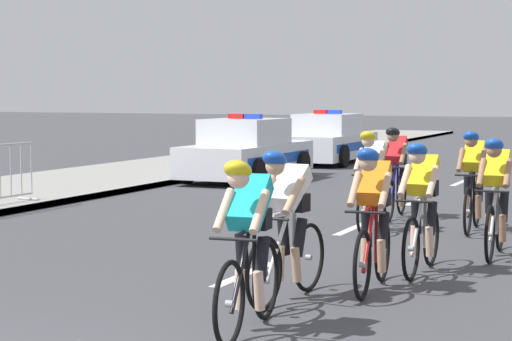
% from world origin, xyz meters
% --- Properties ---
extents(sidewalk_slab, '(4.15, 60.00, 0.12)m').
position_xyz_m(sidewalk_slab, '(-7.97, 14.00, 0.06)').
color(sidewalk_slab, gray).
rests_on(sidewalk_slab, ground).
extents(kerb_edge, '(0.16, 60.00, 0.13)m').
position_xyz_m(kerb_edge, '(-5.97, 14.00, 0.07)').
color(kerb_edge, '#9E9E99').
rests_on(kerb_edge, ground).
extents(lane_markings_centre, '(0.14, 21.60, 0.01)m').
position_xyz_m(lane_markings_centre, '(0.00, 7.02, 0.00)').
color(lane_markings_centre, white).
rests_on(lane_markings_centre, ground).
extents(cyclist_lead, '(0.45, 1.72, 1.56)m').
position_xyz_m(cyclist_lead, '(1.12, 2.65, 0.79)').
color(cyclist_lead, black).
rests_on(cyclist_lead, ground).
extents(cyclist_second, '(0.44, 1.72, 1.56)m').
position_xyz_m(cyclist_second, '(0.96, 3.93, 0.79)').
color(cyclist_second, black).
rests_on(cyclist_second, ground).
extents(cyclist_third, '(0.44, 1.72, 1.56)m').
position_xyz_m(cyclist_third, '(1.60, 4.75, 0.79)').
color(cyclist_third, black).
rests_on(cyclist_third, ground).
extents(cyclist_fourth, '(0.42, 1.72, 1.56)m').
position_xyz_m(cyclist_fourth, '(1.84, 5.89, 0.79)').
color(cyclist_fourth, black).
rests_on(cyclist_fourth, ground).
extents(cyclist_fifth, '(0.42, 1.72, 1.56)m').
position_xyz_m(cyclist_fifth, '(2.43, 7.32, 0.79)').
color(cyclist_fifth, black).
rests_on(cyclist_fifth, ground).
extents(cyclist_sixth, '(0.43, 1.72, 1.56)m').
position_xyz_m(cyclist_sixth, '(0.36, 8.81, 0.79)').
color(cyclist_sixth, black).
rests_on(cyclist_sixth, ground).
extents(cyclist_seventh, '(0.43, 1.72, 1.56)m').
position_xyz_m(cyclist_seventh, '(1.74, 9.44, 0.79)').
color(cyclist_seventh, black).
rests_on(cyclist_seventh, ground).
extents(cyclist_eighth, '(0.43, 1.72, 1.56)m').
position_xyz_m(cyclist_eighth, '(0.28, 10.43, 0.79)').
color(cyclist_eighth, black).
rests_on(cyclist_eighth, ground).
extents(police_car_nearest, '(2.01, 4.41, 1.59)m').
position_xyz_m(police_car_nearest, '(-4.84, 15.63, 0.68)').
color(police_car_nearest, silver).
rests_on(police_car_nearest, ground).
extents(police_car_second, '(2.03, 4.42, 1.59)m').
position_xyz_m(police_car_second, '(-4.84, 21.50, 0.68)').
color(police_car_second, silver).
rests_on(police_car_second, ground).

